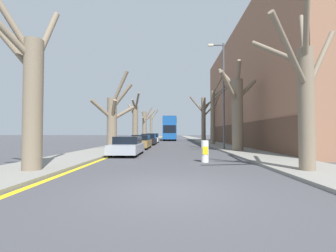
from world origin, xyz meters
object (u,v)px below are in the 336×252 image
Objects in this scene: street_tree_left_3 at (145,125)px; street_tree_right_1 at (237,110)px; street_tree_left_4 at (151,125)px; parked_car_0 at (127,146)px; street_tree_right_2 at (214,113)px; street_tree_left_0 at (29,87)px; parked_car_1 at (141,142)px; street_tree_right_0 at (305,92)px; double_decker_bus at (170,127)px; parked_car_2 at (149,139)px; parked_car_3 at (153,138)px; street_tree_left_2 at (135,122)px; street_tree_right_3 at (204,117)px; traffic_bollard at (205,151)px; street_tree_left_1 at (113,118)px; lamp_post at (223,91)px.

street_tree_right_1 reaches higher than street_tree_left_3.
parked_car_0 is (2.07, -38.08, -2.86)m from street_tree_left_4.
street_tree_right_2 is (10.29, -25.39, 0.46)m from street_tree_left_4.
parked_car_1 is at bearing 80.02° from street_tree_left_0.
street_tree_right_0 reaches higher than double_decker_bus.
double_decker_bus is 2.59× the size of parked_car_2.
parked_car_3 is (0.00, 5.78, 0.01)m from parked_car_2.
parked_car_0 is at bearing -85.35° from street_tree_left_3.
parked_car_2 is (2.22, -13.97, -2.39)m from street_tree_left_3.
street_tree_right_3 reaches higher than street_tree_left_2.
traffic_bollard is (6.94, -30.88, -2.50)m from street_tree_left_3.
street_tree_right_2 is at bearing -4.10° from parked_car_2.
street_tree_left_2 reaches higher than double_decker_bus.
street_tree_right_3 is at bearing -27.94° from street_tree_left_3.
street_tree_left_0 is 22.61m from street_tree_left_2.
street_tree_right_0 is 9.54m from street_tree_right_1.
street_tree_left_3 is at bearing 90.08° from street_tree_left_1.
street_tree_right_1 is (10.56, 9.70, 0.13)m from street_tree_left_0.
parked_car_3 is (2.07, -19.02, -2.79)m from street_tree_left_4.
street_tree_right_1 is 18.39m from parked_car_3.
street_tree_right_1 is at bearing -78.51° from double_decker_bus.
parked_car_2 reaches higher than parked_car_0.
street_tree_left_1 reaches higher than street_tree_left_3.
street_tree_left_2 is 12.00m from street_tree_right_3.
parked_car_2 is (2.35, 20.16, -2.57)m from street_tree_left_0.
parked_car_2 is 0.47× the size of lamp_post.
street_tree_left_4 reaches higher than double_decker_bus.
street_tree_left_0 is 1.64× the size of parked_car_0.
street_tree_left_4 reaches higher than parked_car_0.
street_tree_right_2 reaches higher than parked_car_0.
double_decker_bus is at bearing 82.71° from street_tree_left_0.
street_tree_left_0 is at bearing -179.10° from street_tree_right_0.
parked_car_3 reaches higher than parked_car_0.
lamp_post is (7.41, 4.20, 4.52)m from parked_car_0.
street_tree_right_2 is at bearing 61.64° from street_tree_left_0.
lamp_post reaches higher than street_tree_right_2.
parked_car_1 is (2.35, 13.34, -2.60)m from street_tree_left_0.
double_decker_bus is (-5.71, 9.24, -1.48)m from street_tree_right_3.
street_tree_right_0 is (10.21, -11.15, 0.26)m from street_tree_left_1.
street_tree_right_0 is (10.16, -22.45, 0.01)m from street_tree_left_2.
street_tree_left_4 reaches higher than street_tree_left_1.
double_decker_bus is at bearing 78.18° from parked_car_3.
lamp_post is (9.54, -11.53, 2.09)m from street_tree_left_2.
double_decker_bus is at bearing 121.73° from street_tree_right_3.
double_decker_bus is 2.52× the size of parked_car_1.
parked_car_1 is at bearing 42.93° from street_tree_left_1.
street_tree_left_3 is 0.93× the size of street_tree_right_0.
street_tree_right_0 reaches higher than street_tree_left_1.
parked_car_1 is 1.03× the size of parked_car_2.
parked_car_3 is at bearing 101.75° from traffic_bollard.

